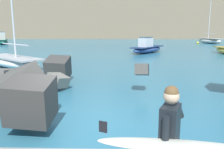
% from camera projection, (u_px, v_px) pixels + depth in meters
% --- Properties ---
extents(ground_plane, '(400.00, 400.00, 0.00)m').
position_uv_depth(ground_plane, '(81.00, 125.00, 6.84)').
color(ground_plane, '#2D6B84').
extents(breakwater_jetty, '(32.00, 7.99, 2.21)m').
position_uv_depth(breakwater_jetty, '(52.00, 80.00, 8.31)').
color(breakwater_jetty, '#605B56').
rests_on(breakwater_jetty, ground).
extents(surfer_with_board, '(2.06, 1.51, 1.78)m').
position_uv_depth(surfer_with_board, '(170.00, 142.00, 3.11)').
color(surfer_with_board, black).
rests_on(surfer_with_board, walkway_path).
extents(boat_near_centre, '(5.87, 5.30, 5.82)m').
position_uv_depth(boat_near_centre, '(13.00, 61.00, 16.91)').
color(boat_near_centre, white).
rests_on(boat_near_centre, ground).
extents(boat_near_right, '(3.73, 6.01, 7.83)m').
position_uv_depth(boat_near_right, '(210.00, 40.00, 44.57)').
color(boat_near_right, beige).
rests_on(boat_near_right, ground).
extents(boat_mid_centre, '(3.44, 4.85, 2.23)m').
position_uv_depth(boat_mid_centre, '(3.00, 40.00, 41.91)').
color(boat_mid_centre, '#1E6656').
rests_on(boat_mid_centre, ground).
extents(boat_mid_right, '(4.73, 5.71, 1.83)m').
position_uv_depth(boat_mid_right, '(147.00, 48.00, 27.20)').
color(boat_mid_right, navy).
rests_on(boat_mid_right, ground).
extents(mooring_buoy_inner, '(0.44, 0.44, 0.44)m').
position_uv_depth(mooring_buoy_inner, '(198.00, 43.00, 42.94)').
color(mooring_buoy_inner, yellow).
rests_on(mooring_buoy_inner, ground).
extents(headland_bluff, '(77.91, 33.55, 14.78)m').
position_uv_depth(headland_bluff, '(124.00, 14.00, 77.55)').
color(headland_bluff, '#847056').
rests_on(headland_bluff, ground).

